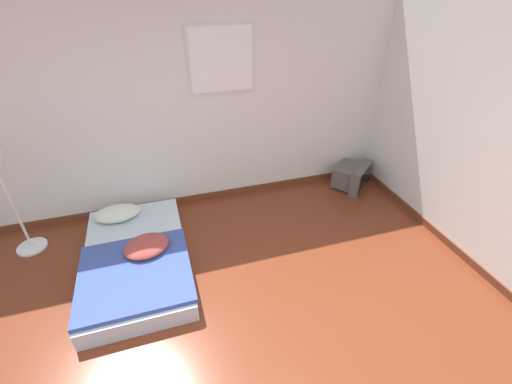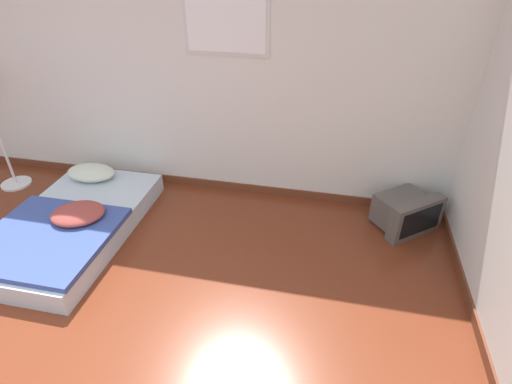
# 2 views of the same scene
# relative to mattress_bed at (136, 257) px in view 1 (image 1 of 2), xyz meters

# --- Properties ---
(wall_back) EXTENTS (7.97, 0.08, 2.60)m
(wall_back) POSITION_rel_mattress_bed_xyz_m (0.70, 1.11, 1.16)
(wall_back) COLOR silver
(wall_back) RESTS_ON ground_plane
(mattress_bed) EXTENTS (1.07, 1.81, 0.34)m
(mattress_bed) POSITION_rel_mattress_bed_xyz_m (0.00, 0.00, 0.00)
(mattress_bed) COLOR silver
(mattress_bed) RESTS_ON ground_plane
(crt_tv) EXTENTS (0.67, 0.65, 0.37)m
(crt_tv) POSITION_rel_mattress_bed_xyz_m (3.07, 0.77, 0.05)
(crt_tv) COLOR #56514C
(crt_tv) RESTS_ON ground_plane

